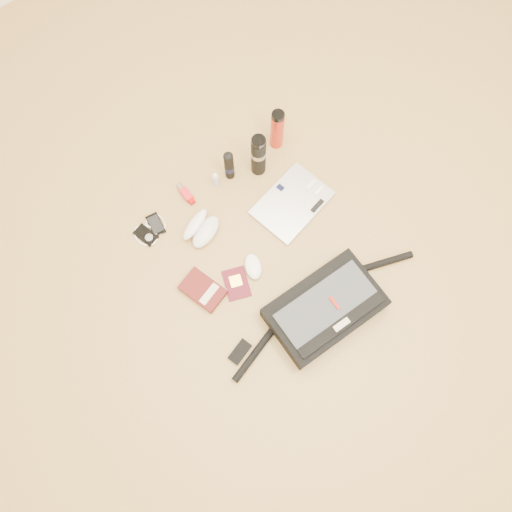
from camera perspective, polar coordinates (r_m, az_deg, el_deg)
name	(u,v)px	position (r m, az deg, el deg)	size (l,w,h in m)	color
ground	(271,263)	(2.22, 1.71, -0.85)	(4.00, 4.00, 0.00)	#A17E43
messenger_bag	(324,309)	(2.12, 7.81, -6.02)	(0.96, 0.31, 0.13)	black
laptop	(292,203)	(2.31, 4.16, 6.05)	(0.38, 0.30, 0.03)	#B3B4B6
book	(203,290)	(2.18, -6.07, -3.84)	(0.17, 0.21, 0.03)	#4B1210
passport	(236,283)	(2.19, -2.25, -3.15)	(0.15, 0.17, 0.01)	#490C16
mouse	(253,267)	(2.19, -0.31, -1.22)	(0.11, 0.14, 0.04)	white
sunglasses_case	(201,228)	(2.25, -6.36, 3.19)	(0.21, 0.20, 0.10)	silver
ipod	(146,235)	(2.31, -12.48, 2.34)	(0.11, 0.12, 0.01)	black
phone	(156,224)	(2.32, -11.40, 3.55)	(0.10, 0.12, 0.01)	black
inhaler	(186,194)	(2.34, -8.02, 7.08)	(0.03, 0.12, 0.03)	red
spray_bottle	(216,180)	(2.33, -4.63, 8.68)	(0.03, 0.03, 0.10)	#AACDE7
aerosol_can	(229,165)	(2.30, -3.09, 10.30)	(0.06, 0.06, 0.19)	black
thermos_black	(258,155)	(2.28, 0.29, 11.45)	(0.08, 0.08, 0.26)	black
thermos_red	(277,129)	(2.36, 2.43, 14.25)	(0.07, 0.07, 0.24)	red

